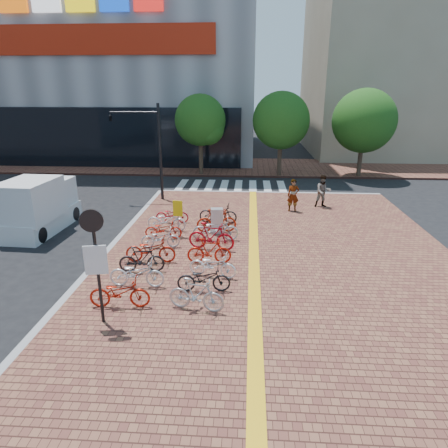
# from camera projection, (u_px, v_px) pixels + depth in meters

# --- Properties ---
(ground) EXTENTS (120.00, 120.00, 0.00)m
(ground) POSITION_uv_depth(u_px,v_px,m) (199.00, 276.00, 14.42)
(ground) COLOR black
(ground) RESTS_ON ground
(sidewalk) EXTENTS (14.00, 34.00, 0.15)m
(sidewalk) POSITION_uv_depth(u_px,v_px,m) (297.00, 370.00, 9.49)
(sidewalk) COLOR brown
(sidewalk) RESTS_ON ground
(tactile_strip) EXTENTS (0.40, 34.00, 0.01)m
(tactile_strip) POSITION_uv_depth(u_px,v_px,m) (255.00, 365.00, 9.52)
(tactile_strip) COLOR yellow
(tactile_strip) RESTS_ON sidewalk
(kerb_west) EXTENTS (0.25, 34.00, 0.15)m
(kerb_west) POSITION_uv_depth(u_px,v_px,m) (14.00, 358.00, 9.92)
(kerb_west) COLOR gray
(kerb_west) RESTS_ON ground
(kerb_north) EXTENTS (14.00, 0.25, 0.15)m
(kerb_north) POSITION_uv_depth(u_px,v_px,m) (269.00, 193.00, 25.55)
(kerb_north) COLOR gray
(kerb_north) RESTS_ON ground
(far_sidewalk) EXTENTS (70.00, 8.00, 0.15)m
(far_sidewalk) POSITION_uv_depth(u_px,v_px,m) (229.00, 167.00, 34.24)
(far_sidewalk) COLOR brown
(far_sidewalk) RESTS_ON ground
(department_store) EXTENTS (36.00, 24.27, 28.00)m
(department_store) POSITION_uv_depth(u_px,v_px,m) (81.00, 11.00, 41.10)
(department_store) COLOR gray
(department_store) RESTS_ON ground
(building_beige) EXTENTS (20.00, 18.00, 18.00)m
(building_beige) POSITION_uv_depth(u_px,v_px,m) (411.00, 62.00, 40.66)
(building_beige) COLOR gray
(building_beige) RESTS_ON ground
(crosswalk) EXTENTS (7.50, 4.00, 0.01)m
(crosswalk) POSITION_uv_depth(u_px,v_px,m) (231.00, 186.00, 27.62)
(crosswalk) COLOR silver
(crosswalk) RESTS_ON ground
(street_trees) EXTENTS (16.20, 4.60, 6.35)m
(street_trees) POSITION_uv_depth(u_px,v_px,m) (295.00, 122.00, 29.29)
(street_trees) COLOR #38281E
(street_trees) RESTS_ON far_sidewalk
(bike_0) EXTENTS (1.86, 0.75, 0.96)m
(bike_0) POSITION_uv_depth(u_px,v_px,m) (120.00, 293.00, 11.94)
(bike_0) COLOR #B01D0C
(bike_0) RESTS_ON sidewalk
(bike_1) EXTENTS (1.85, 0.66, 0.97)m
(bike_1) POSITION_uv_depth(u_px,v_px,m) (137.00, 273.00, 13.18)
(bike_1) COLOR white
(bike_1) RESTS_ON sidewalk
(bike_2) EXTENTS (1.67, 0.63, 0.98)m
(bike_2) POSITION_uv_depth(u_px,v_px,m) (142.00, 259.00, 14.24)
(bike_2) COLOR black
(bike_2) RESTS_ON sidewalk
(bike_3) EXTENTS (1.92, 0.72, 1.00)m
(bike_3) POSITION_uv_depth(u_px,v_px,m) (150.00, 250.00, 15.07)
(bike_3) COLOR #A01A0B
(bike_3) RESTS_ON sidewalk
(bike_4) EXTENTS (1.65, 0.75, 0.84)m
(bike_4) POSITION_uv_depth(u_px,v_px,m) (160.00, 238.00, 16.48)
(bike_4) COLOR silver
(bike_4) RESTS_ON sidewalk
(bike_5) EXTENTS (1.64, 0.67, 0.85)m
(bike_5) POSITION_uv_depth(u_px,v_px,m) (163.00, 229.00, 17.48)
(bike_5) COLOR #B61A0D
(bike_5) RESTS_ON sidewalk
(bike_6) EXTENTS (1.90, 0.83, 0.97)m
(bike_6) POSITION_uv_depth(u_px,v_px,m) (167.00, 220.00, 18.48)
(bike_6) COLOR white
(bike_6) RESTS_ON sidewalk
(bike_7) EXTENTS (1.64, 0.67, 0.84)m
(bike_7) POSITION_uv_depth(u_px,v_px,m) (172.00, 215.00, 19.54)
(bike_7) COLOR #9E0B18
(bike_7) RESTS_ON sidewalk
(bike_8) EXTENTS (1.77, 0.80, 1.03)m
(bike_8) POSITION_uv_depth(u_px,v_px,m) (196.00, 295.00, 11.75)
(bike_8) COLOR #B2B2B7
(bike_8) RESTS_ON sidewalk
(bike_9) EXTENTS (1.77, 0.71, 0.91)m
(bike_9) POSITION_uv_depth(u_px,v_px,m) (204.00, 278.00, 12.89)
(bike_9) COLOR black
(bike_9) RESTS_ON sidewalk
(bike_10) EXTENTS (1.79, 0.93, 0.90)m
(bike_10) POSITION_uv_depth(u_px,v_px,m) (213.00, 265.00, 13.89)
(bike_10) COLOR white
(bike_10) RESTS_ON sidewalk
(bike_11) EXTENTS (1.69, 0.54, 1.00)m
(bike_11) POSITION_uv_depth(u_px,v_px,m) (209.00, 251.00, 14.96)
(bike_11) COLOR #B51B0C
(bike_11) RESTS_ON sidewalk
(bike_12) EXTENTS (1.98, 0.85, 1.15)m
(bike_12) POSITION_uv_depth(u_px,v_px,m) (211.00, 236.00, 16.21)
(bike_12) COLOR #A20B17
(bike_12) RESTS_ON sidewalk
(bike_13) EXTENTS (2.04, 0.86, 1.05)m
(bike_13) POSITION_uv_depth(u_px,v_px,m) (215.00, 229.00, 17.21)
(bike_13) COLOR #B7B7BC
(bike_13) RESTS_ON sidewalk
(bike_14) EXTENTS (1.88, 0.79, 1.10)m
(bike_14) POSITION_uv_depth(u_px,v_px,m) (216.00, 221.00, 18.22)
(bike_14) COLOR #A01F0B
(bike_14) RESTS_ON sidewalk
(bike_15) EXTENTS (1.91, 0.82, 0.98)m
(bike_15) POSITION_uv_depth(u_px,v_px,m) (218.00, 213.00, 19.53)
(bike_15) COLOR black
(bike_15) RESTS_ON sidewalk
(pedestrian_a) EXTENTS (0.65, 0.43, 1.74)m
(pedestrian_a) POSITION_uv_depth(u_px,v_px,m) (293.00, 195.00, 21.29)
(pedestrian_a) COLOR gray
(pedestrian_a) RESTS_ON sidewalk
(pedestrian_b) EXTENTS (0.93, 0.75, 1.78)m
(pedestrian_b) POSITION_uv_depth(u_px,v_px,m) (323.00, 191.00, 22.06)
(pedestrian_b) COLOR #4F5364
(pedestrian_b) RESTS_ON sidewalk
(utility_box) EXTENTS (0.58, 0.46, 1.16)m
(utility_box) POSITION_uv_depth(u_px,v_px,m) (217.00, 221.00, 18.10)
(utility_box) COLOR silver
(utility_box) RESTS_ON sidewalk
(yellow_sign) EXTENTS (0.44, 0.15, 1.63)m
(yellow_sign) POSITION_uv_depth(u_px,v_px,m) (178.00, 212.00, 17.58)
(yellow_sign) COLOR #B7B7BC
(yellow_sign) RESTS_ON sidewalk
(notice_sign) EXTENTS (0.61, 0.20, 3.34)m
(notice_sign) POSITION_uv_depth(u_px,v_px,m) (95.00, 254.00, 10.61)
(notice_sign) COLOR black
(notice_sign) RESTS_ON sidewalk
(traffic_light_pole) EXTENTS (2.96, 1.14, 5.52)m
(traffic_light_pole) POSITION_uv_depth(u_px,v_px,m) (137.00, 134.00, 22.78)
(traffic_light_pole) COLOR black
(traffic_light_pole) RESTS_ON sidewalk
(box_truck) EXTENTS (2.14, 4.55, 2.58)m
(box_truck) POSITION_uv_depth(u_px,v_px,m) (39.00, 206.00, 18.67)
(box_truck) COLOR silver
(box_truck) RESTS_ON ground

